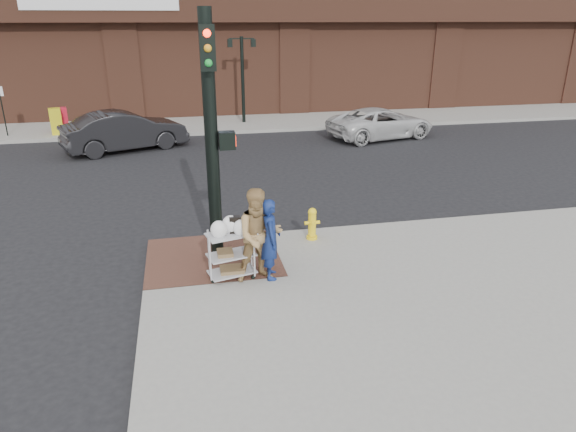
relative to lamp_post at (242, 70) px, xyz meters
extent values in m
plane|color=black|center=(-2.00, -16.00, -2.62)|extent=(220.00, 220.00, 0.00)
cube|color=gray|center=(10.50, 16.00, -2.54)|extent=(65.00, 36.00, 0.15)
cube|color=#4E2F24|center=(-2.60, -15.10, -2.46)|extent=(2.80, 2.40, 0.01)
cylinder|color=black|center=(0.00, 0.00, -0.47)|extent=(0.16, 0.16, 4.00)
cube|color=black|center=(0.00, 0.00, 1.43)|extent=(1.20, 0.06, 0.06)
cube|color=black|center=(-0.55, 0.00, 1.23)|extent=(0.22, 0.22, 0.35)
cube|color=black|center=(0.55, 0.00, 1.23)|extent=(0.22, 0.22, 0.35)
cylinder|color=black|center=(-10.50, -1.00, -1.37)|extent=(0.05, 0.05, 2.20)
cylinder|color=black|center=(-2.50, -15.20, 0.03)|extent=(0.26, 0.26, 5.00)
cube|color=black|center=(-2.20, -15.20, 0.08)|extent=(0.32, 0.28, 0.34)
cube|color=#FF260C|center=(-2.04, -15.20, 0.08)|extent=(0.02, 0.18, 0.22)
cube|color=black|center=(-2.50, -15.48, 1.83)|extent=(0.28, 0.18, 0.80)
imported|color=navy|center=(-1.53, -16.23, -1.65)|extent=(0.43, 0.62, 1.63)
imported|color=#A6824E|center=(-1.76, -16.29, -1.54)|extent=(0.97, 0.79, 1.86)
imported|color=black|center=(-5.25, -4.18, -1.84)|extent=(5.02, 3.32, 1.56)
imported|color=silver|center=(5.51, -4.16, -1.96)|extent=(5.12, 3.24, 1.32)
cube|color=#ADADB2|center=(-2.29, -16.08, -1.55)|extent=(1.00, 0.71, 0.03)
cube|color=#ADADB2|center=(-2.29, -16.08, -1.99)|extent=(1.00, 0.71, 0.03)
cube|color=#ADADB2|center=(-2.29, -16.08, -2.36)|extent=(1.00, 0.71, 0.03)
cube|color=black|center=(-2.19, -16.03, -1.39)|extent=(0.22, 0.14, 0.32)
cube|color=brown|center=(-2.41, -16.08, -1.94)|extent=(0.30, 0.34, 0.08)
cube|color=brown|center=(-2.29, -16.08, -2.31)|extent=(0.46, 0.36, 0.07)
cylinder|color=yellow|center=(-0.27, -14.59, -2.43)|extent=(0.25, 0.25, 0.07)
cylinder|color=yellow|center=(-0.27, -14.59, -2.11)|extent=(0.18, 0.18, 0.55)
sphere|color=yellow|center=(-0.27, -14.59, -1.81)|extent=(0.20, 0.20, 0.20)
cylinder|color=yellow|center=(-0.27, -14.59, -2.07)|extent=(0.36, 0.08, 0.08)
cube|color=red|center=(-8.28, -0.44, -1.94)|extent=(0.53, 0.50, 1.05)
cube|color=gold|center=(-8.41, -1.14, -1.90)|extent=(0.56, 0.53, 1.14)
cube|color=navy|center=(-6.40, -1.23, -1.98)|extent=(0.51, 0.49, 0.97)
camera|label=1|loc=(-3.07, -25.18, 2.33)|focal=32.00mm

